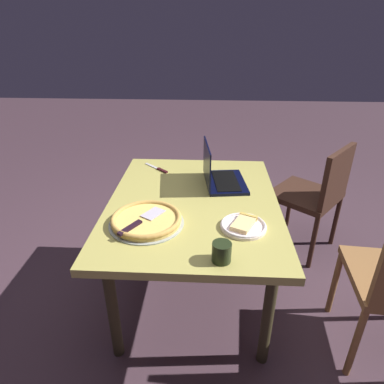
{
  "coord_description": "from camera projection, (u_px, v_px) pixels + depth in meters",
  "views": [
    {
      "loc": [
        -1.56,
        -0.08,
        1.59
      ],
      "look_at": [
        -0.07,
        0.0,
        0.82
      ],
      "focal_mm": 31.28,
      "sensor_mm": 36.0,
      "label": 1
    }
  ],
  "objects": [
    {
      "name": "dining_table",
      "position": [
        193.0,
        214.0,
        1.82
      ],
      "size": [
        1.16,
        0.9,
        0.73
      ],
      "color": "#A69C4D",
      "rests_on": "ground_plane"
    },
    {
      "name": "ground_plane",
      "position": [
        193.0,
        302.0,
        2.12
      ],
      "size": [
        12.0,
        12.0,
        0.0
      ],
      "primitive_type": "plane",
      "color": "#412D36"
    },
    {
      "name": "pizza_tray",
      "position": [
        146.0,
        220.0,
        1.57
      ],
      "size": [
        0.35,
        0.35,
        0.04
      ],
      "color": "#98A09C",
      "rests_on": "dining_table"
    },
    {
      "name": "laptop",
      "position": [
        219.0,
        176.0,
        1.94
      ],
      "size": [
        0.35,
        0.26,
        0.24
      ],
      "color": "black",
      "rests_on": "dining_table"
    },
    {
      "name": "chair_near",
      "position": [
        316.0,
        192.0,
        2.4
      ],
      "size": [
        0.61,
        0.61,
        0.85
      ],
      "color": "#361F16",
      "rests_on": "ground_plane"
    },
    {
      "name": "pizza_plate",
      "position": [
        243.0,
        225.0,
        1.55
      ],
      "size": [
        0.21,
        0.21,
        0.04
      ],
      "color": "white",
      "rests_on": "dining_table"
    },
    {
      "name": "drink_cup",
      "position": [
        222.0,
        252.0,
        1.32
      ],
      "size": [
        0.08,
        0.08,
        0.08
      ],
      "color": "black",
      "rests_on": "dining_table"
    },
    {
      "name": "table_knife",
      "position": [
        158.0,
        169.0,
        2.16
      ],
      "size": [
        0.16,
        0.17,
        0.01
      ],
      "color": "#BBB6B5",
      "rests_on": "dining_table"
    }
  ]
}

